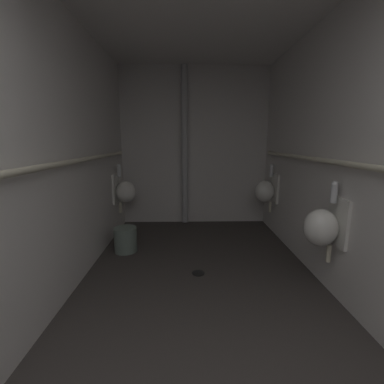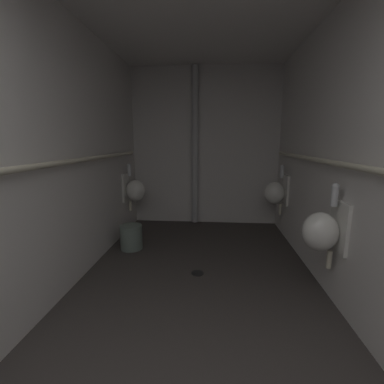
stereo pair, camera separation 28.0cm
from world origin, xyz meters
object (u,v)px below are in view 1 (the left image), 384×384
Objects in this scene: floor_drain at (198,273)px; urinal_left_mid at (125,191)px; standpipe_back_wall at (185,148)px; urinal_right_mid at (323,226)px; urinal_right_far at (266,191)px; waste_bin at (126,240)px.

urinal_left_mid is at bearing 129.22° from floor_drain.
urinal_right_mid is at bearing -60.35° from standpipe_back_wall.
urinal_right_mid is 1.00× the size of urinal_right_far.
floor_drain is (0.15, -1.79, -1.31)m from standpipe_back_wall.
urinal_left_mid and urinal_right_mid have the same top height.
floor_drain is at bearing -50.78° from urinal_left_mid.
urinal_right_far is 2.34× the size of waste_bin.
floor_drain is 1.12m from waste_bin.
urinal_left_mid and urinal_right_far have the same top height.
standpipe_back_wall is 1.82m from waste_bin.
waste_bin reaches higher than floor_drain.
urinal_right_mid reaches higher than waste_bin.
standpipe_back_wall is (-1.26, 2.21, 0.64)m from urinal_right_mid.
urinal_right_far is at bearing 18.98° from waste_bin.
urinal_left_mid is 0.89m from waste_bin.
urinal_right_far is 2.20m from waste_bin.
floor_drain is at bearing -33.24° from waste_bin.
urinal_right_far reaches higher than waste_bin.
urinal_right_mid is 1.36m from floor_drain.
urinal_left_mid is 2.34× the size of waste_bin.
urinal_right_mid is 1.72m from urinal_right_far.
urinal_right_mid is 2.62m from standpipe_back_wall.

